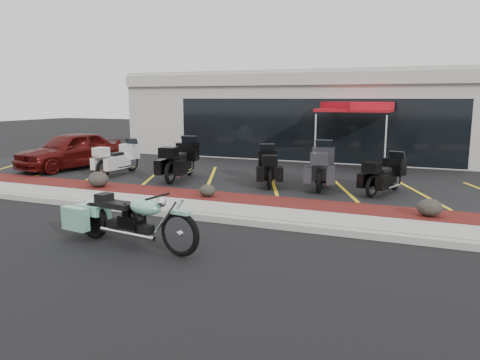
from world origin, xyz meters
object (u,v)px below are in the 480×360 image
at_px(hero_cruiser, 180,227).
at_px(traffic_cone, 268,167).
at_px(parked_car, 70,150).
at_px(touring_white, 132,155).
at_px(popup_canopy, 356,108).

relative_size(hero_cruiser, traffic_cone, 7.70).
relative_size(hero_cruiser, parked_car, 0.75).
bearing_deg(touring_white, parked_car, 99.41).
relative_size(hero_cruiser, touring_white, 1.48).
height_order(hero_cruiser, parked_car, parked_car).
relative_size(parked_car, popup_canopy, 1.26).
bearing_deg(traffic_cone, parked_car, -164.55).
xyz_separation_m(touring_white, traffic_cone, (4.68, 1.72, -0.41)).
height_order(parked_car, traffic_cone, parked_car).
distance_m(hero_cruiser, touring_white, 9.44).
bearing_deg(parked_car, traffic_cone, 26.85).
relative_size(parked_car, traffic_cone, 10.20).
height_order(touring_white, parked_car, parked_car).
xyz_separation_m(parked_car, traffic_cone, (7.27, 2.01, -0.50)).
bearing_deg(touring_white, popup_canopy, -56.47).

